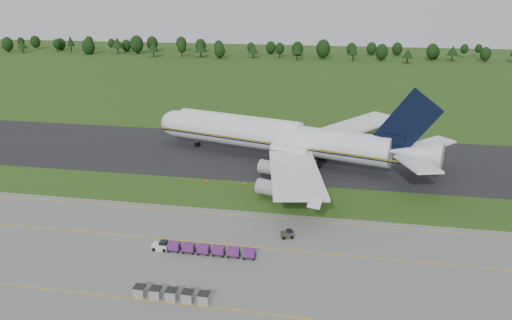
% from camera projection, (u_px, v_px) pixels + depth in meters
% --- Properties ---
extents(ground, '(600.00, 600.00, 0.00)m').
position_uv_depth(ground, '(235.00, 195.00, 107.74)').
color(ground, '#294915').
rests_on(ground, ground).
extents(apron, '(300.00, 52.00, 0.06)m').
position_uv_depth(apron, '(185.00, 280.00, 76.12)').
color(apron, slate).
rests_on(apron, ground).
extents(taxiway, '(300.00, 40.00, 0.08)m').
position_uv_depth(taxiway, '(258.00, 154.00, 133.75)').
color(taxiway, black).
rests_on(taxiway, ground).
extents(apron_markings, '(300.00, 30.20, 0.01)m').
position_uv_depth(apron_markings, '(199.00, 257.00, 82.64)').
color(apron_markings, gold).
rests_on(apron_markings, apron).
extents(tree_line, '(527.35, 23.84, 11.75)m').
position_uv_depth(tree_line, '(291.00, 49.00, 311.95)').
color(tree_line, black).
rests_on(tree_line, ground).
extents(aircraft, '(77.37, 72.45, 21.69)m').
position_uv_depth(aircraft, '(279.00, 137.00, 127.86)').
color(aircraft, white).
rests_on(aircraft, ground).
extents(baggage_train, '(17.85, 1.62, 1.56)m').
position_uv_depth(baggage_train, '(202.00, 249.00, 83.48)').
color(baggage_train, silver).
rests_on(baggage_train, apron).
extents(utility_cart, '(2.44, 1.99, 1.16)m').
position_uv_depth(utility_cart, '(287.00, 235.00, 88.88)').
color(utility_cart, '#2E3424').
rests_on(utility_cart, apron).
extents(uld_row, '(11.23, 1.63, 1.61)m').
position_uv_depth(uld_row, '(172.00, 294.00, 71.14)').
color(uld_row, gray).
rests_on(uld_row, apron).
extents(edge_markers, '(9.61, 0.30, 0.60)m').
position_uv_depth(edge_markers, '(225.00, 183.00, 113.56)').
color(edge_markers, '#DB6006').
rests_on(edge_markers, ground).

